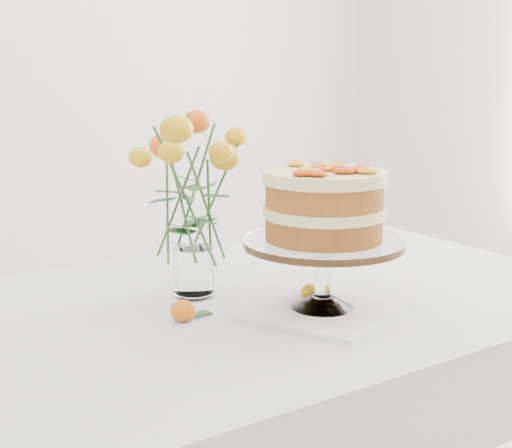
{
  "coord_description": "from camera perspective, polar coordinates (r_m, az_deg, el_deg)",
  "views": [
    {
      "loc": [
        -0.83,
        -1.2,
        1.22
      ],
      "look_at": [
        -0.05,
        -0.03,
        0.92
      ],
      "focal_mm": 50.0,
      "sensor_mm": 36.0,
      "label": 1
    }
  ],
  "objects": [
    {
      "name": "loose_rose_near",
      "position": [
        1.5,
        4.42,
        -5.47
      ],
      "size": [
        0.08,
        0.04,
        0.04
      ],
      "rotation": [
        0.0,
        0.0,
        -0.11
      ],
      "color": "orange",
      "rests_on": "table"
    },
    {
      "name": "stray_petal_a",
      "position": [
        1.39,
        -0.82,
        -7.47
      ],
      "size": [
        0.03,
        0.02,
        0.0
      ],
      "primitive_type": "ellipsoid",
      "color": "#F7A40F",
      "rests_on": "table"
    },
    {
      "name": "cake_stand",
      "position": [
        1.39,
        5.46,
        0.9
      ],
      "size": [
        0.32,
        0.32,
        0.29
      ],
      "rotation": [
        0.0,
        0.0,
        0.22
      ],
      "color": "white",
      "rests_on": "napkin"
    },
    {
      "name": "stray_petal_b",
      "position": [
        1.42,
        3.49,
        -7.16
      ],
      "size": [
        0.03,
        0.02,
        0.0
      ],
      "primitive_type": "ellipsoid",
      "color": "#F7A40F",
      "rests_on": "table"
    },
    {
      "name": "table",
      "position": [
        1.56,
        0.91,
        -8.54
      ],
      "size": [
        1.43,
        0.93,
        0.76
      ],
      "color": "tan",
      "rests_on": "ground"
    },
    {
      "name": "loose_rose_far",
      "position": [
        1.38,
        -5.82,
        -6.93
      ],
      "size": [
        0.09,
        0.05,
        0.04
      ],
      "rotation": [
        0.0,
        0.0,
        0.01
      ],
      "color": "red",
      "rests_on": "table"
    },
    {
      "name": "napkin",
      "position": [
        1.44,
        5.31,
        -6.79
      ],
      "size": [
        0.35,
        0.35,
        0.01
      ],
      "primitive_type": "cube",
      "rotation": [
        0.0,
        0.0,
        0.39
      ],
      "color": "white",
      "rests_on": "table"
    },
    {
      "name": "rose_vase",
      "position": [
        1.47,
        -5.15,
        3.52
      ],
      "size": [
        0.33,
        0.33,
        0.43
      ],
      "rotation": [
        0.0,
        0.0,
        0.23
      ],
      "color": "white",
      "rests_on": "table"
    }
  ]
}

